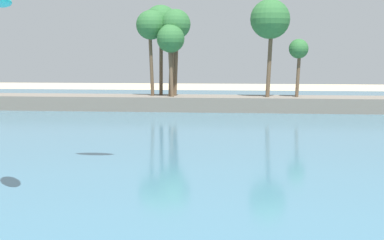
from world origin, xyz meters
TOP-DOWN VIEW (x-y plane):
  - sea at (0.00, 55.94)m, footprint 220.00×97.28m
  - palm_headland at (4.67, 64.74)m, footprint 88.53×6.86m
  - kite_aloft_low_near_shore at (-8.88, 19.53)m, footprint 2.45×3.04m

SIDE VIEW (x-z plane):
  - sea at x=0.00m, z-range 0.00..0.06m
  - palm_headland at x=4.67m, z-range -2.01..11.34m
  - kite_aloft_low_near_shore at x=-8.88m, z-range 8.91..9.52m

